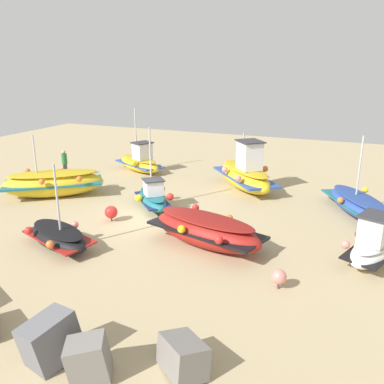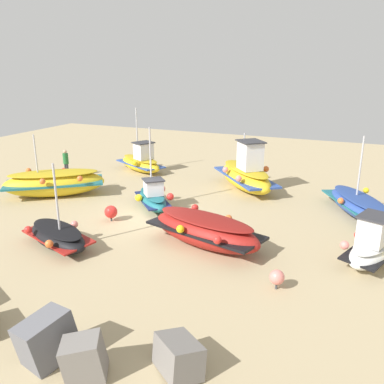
{
  "view_description": "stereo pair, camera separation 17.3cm",
  "coord_description": "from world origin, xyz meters",
  "px_view_note": "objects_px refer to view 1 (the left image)",
  "views": [
    {
      "loc": [
        -8.33,
        14.82,
        6.58
      ],
      "look_at": [
        -1.35,
        -1.78,
        0.9
      ],
      "focal_mm": 38.29,
      "sensor_mm": 36.0,
      "label": 1
    },
    {
      "loc": [
        -8.49,
        14.75,
        6.58
      ],
      "look_at": [
        -1.35,
        -1.78,
        0.9
      ],
      "focal_mm": 38.29,
      "sensor_mm": 36.0,
      "label": 2
    }
  ],
  "objects_px": {
    "fishing_boat_2": "(245,174)",
    "fishing_boat_0": "(359,204)",
    "mooring_buoy_1": "(111,212)",
    "fishing_boat_3": "(140,162)",
    "person_walking": "(65,162)",
    "fishing_boat_1": "(53,183)",
    "mooring_buoy_0": "(279,277)",
    "fishing_boat_4": "(206,230)",
    "fishing_boat_6": "(58,236)",
    "fishing_boat_5": "(375,245)",
    "fishing_boat_7": "(153,197)"
  },
  "relations": [
    {
      "from": "fishing_boat_2",
      "to": "fishing_boat_1",
      "type": "bearing_deg",
      "value": -100.88
    },
    {
      "from": "fishing_boat_1",
      "to": "mooring_buoy_0",
      "type": "height_order",
      "value": "fishing_boat_1"
    },
    {
      "from": "mooring_buoy_0",
      "to": "fishing_boat_1",
      "type": "bearing_deg",
      "value": -20.18
    },
    {
      "from": "fishing_boat_0",
      "to": "fishing_boat_5",
      "type": "height_order",
      "value": "fishing_boat_0"
    },
    {
      "from": "fishing_boat_3",
      "to": "fishing_boat_5",
      "type": "distance_m",
      "value": 15.63
    },
    {
      "from": "fishing_boat_4",
      "to": "fishing_boat_1",
      "type": "bearing_deg",
      "value": -0.47
    },
    {
      "from": "fishing_boat_2",
      "to": "mooring_buoy_1",
      "type": "bearing_deg",
      "value": -71.31
    },
    {
      "from": "fishing_boat_7",
      "to": "mooring_buoy_0",
      "type": "distance_m",
      "value": 8.64
    },
    {
      "from": "fishing_boat_0",
      "to": "fishing_boat_1",
      "type": "relative_size",
      "value": 0.96
    },
    {
      "from": "fishing_boat_3",
      "to": "fishing_boat_4",
      "type": "xyz_separation_m",
      "value": [
        -7.85,
        8.75,
        0.02
      ]
    },
    {
      "from": "fishing_boat_7",
      "to": "fishing_boat_6",
      "type": "bearing_deg",
      "value": -55.68
    },
    {
      "from": "fishing_boat_0",
      "to": "fishing_boat_6",
      "type": "xyz_separation_m",
      "value": [
        10.2,
        8.07,
        -0.05
      ]
    },
    {
      "from": "fishing_boat_2",
      "to": "fishing_boat_0",
      "type": "bearing_deg",
      "value": 30.96
    },
    {
      "from": "fishing_boat_4",
      "to": "fishing_boat_6",
      "type": "distance_m",
      "value": 5.52
    },
    {
      "from": "fishing_boat_3",
      "to": "fishing_boat_6",
      "type": "bearing_deg",
      "value": -48.95
    },
    {
      "from": "fishing_boat_3",
      "to": "fishing_boat_6",
      "type": "relative_size",
      "value": 1.13
    },
    {
      "from": "fishing_boat_2",
      "to": "fishing_boat_6",
      "type": "distance_m",
      "value": 10.86
    },
    {
      "from": "fishing_boat_4",
      "to": "person_walking",
      "type": "height_order",
      "value": "person_walking"
    },
    {
      "from": "fishing_boat_1",
      "to": "fishing_boat_2",
      "type": "distance_m",
      "value": 10.1
    },
    {
      "from": "fishing_boat_5",
      "to": "mooring_buoy_0",
      "type": "bearing_deg",
      "value": -19.84
    },
    {
      "from": "fishing_boat_2",
      "to": "person_walking",
      "type": "height_order",
      "value": "fishing_boat_2"
    },
    {
      "from": "fishing_boat_3",
      "to": "fishing_boat_4",
      "type": "distance_m",
      "value": 11.75
    },
    {
      "from": "fishing_boat_3",
      "to": "mooring_buoy_1",
      "type": "xyz_separation_m",
      "value": [
        -3.17,
        8.02,
        -0.2
      ]
    },
    {
      "from": "fishing_boat_1",
      "to": "fishing_boat_5",
      "type": "distance_m",
      "value": 15.26
    },
    {
      "from": "fishing_boat_4",
      "to": "mooring_buoy_1",
      "type": "height_order",
      "value": "fishing_boat_4"
    },
    {
      "from": "fishing_boat_5",
      "to": "fishing_boat_3",
      "type": "bearing_deg",
      "value": -99.04
    },
    {
      "from": "fishing_boat_6",
      "to": "fishing_boat_7",
      "type": "relative_size",
      "value": 0.92
    },
    {
      "from": "fishing_boat_1",
      "to": "fishing_boat_7",
      "type": "distance_m",
      "value": 5.53
    },
    {
      "from": "fishing_boat_2",
      "to": "mooring_buoy_0",
      "type": "bearing_deg",
      "value": -19.86
    },
    {
      "from": "fishing_boat_3",
      "to": "person_walking",
      "type": "height_order",
      "value": "fishing_boat_3"
    },
    {
      "from": "mooring_buoy_0",
      "to": "fishing_boat_0",
      "type": "bearing_deg",
      "value": -104.49
    },
    {
      "from": "person_walking",
      "to": "fishing_boat_4",
      "type": "bearing_deg",
      "value": -106.61
    },
    {
      "from": "mooring_buoy_1",
      "to": "fishing_boat_1",
      "type": "bearing_deg",
      "value": -21.47
    },
    {
      "from": "mooring_buoy_0",
      "to": "fishing_boat_6",
      "type": "bearing_deg",
      "value": 1.6
    },
    {
      "from": "fishing_boat_4",
      "to": "mooring_buoy_1",
      "type": "relative_size",
      "value": 7.02
    },
    {
      "from": "fishing_boat_7",
      "to": "fishing_boat_2",
      "type": "bearing_deg",
      "value": 102.33
    },
    {
      "from": "fishing_boat_0",
      "to": "fishing_boat_7",
      "type": "xyz_separation_m",
      "value": [
        9.04,
        2.8,
        0.02
      ]
    },
    {
      "from": "person_walking",
      "to": "mooring_buoy_0",
      "type": "distance_m",
      "value": 16.47
    },
    {
      "from": "fishing_boat_2",
      "to": "fishing_boat_4",
      "type": "bearing_deg",
      "value": -36.36
    },
    {
      "from": "fishing_boat_1",
      "to": "fishing_boat_6",
      "type": "relative_size",
      "value": 1.45
    },
    {
      "from": "fishing_boat_1",
      "to": "fishing_boat_4",
      "type": "relative_size",
      "value": 1.04
    },
    {
      "from": "fishing_boat_0",
      "to": "fishing_boat_6",
      "type": "height_order",
      "value": "fishing_boat_0"
    },
    {
      "from": "fishing_boat_6",
      "to": "mooring_buoy_1",
      "type": "height_order",
      "value": "fishing_boat_6"
    },
    {
      "from": "fishing_boat_1",
      "to": "fishing_boat_3",
      "type": "distance_m",
      "value": 6.36
    },
    {
      "from": "person_walking",
      "to": "fishing_boat_1",
      "type": "bearing_deg",
      "value": -138.57
    },
    {
      "from": "fishing_boat_4",
      "to": "fishing_boat_7",
      "type": "xyz_separation_m",
      "value": [
        3.86,
        -3.01,
        -0.14
      ]
    },
    {
      "from": "fishing_boat_5",
      "to": "mooring_buoy_1",
      "type": "relative_size",
      "value": 5.14
    },
    {
      "from": "fishing_boat_5",
      "to": "fishing_boat_6",
      "type": "relative_size",
      "value": 1.02
    },
    {
      "from": "fishing_boat_3",
      "to": "fishing_boat_7",
      "type": "height_order",
      "value": "fishing_boat_3"
    },
    {
      "from": "mooring_buoy_0",
      "to": "fishing_boat_2",
      "type": "bearing_deg",
      "value": -68.59
    }
  ]
}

